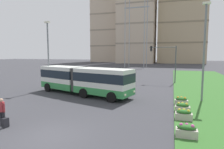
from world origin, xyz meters
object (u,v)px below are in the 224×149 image
flower_planter_2 (182,107)px  apartment_tower_westcentre (137,17)px  car_grey_wagon (93,77)px  rolling_suitcase (5,122)px  streetlight_left (48,53)px  pedestrian_crossing (2,110)px  traffic_light_far_right (166,57)px  flower_planter_1 (184,114)px  flower_planter_3 (181,101)px  apartment_tower_west (109,17)px  articulated_bus (83,80)px  flower_planter_0 (187,131)px  streetlight_median (204,48)px  apartment_tower_centre (182,15)px

flower_planter_2 → apartment_tower_westcentre: 84.27m
car_grey_wagon → flower_planter_2: bearing=-45.2°
rolling_suitcase → streetlight_left: size_ratio=0.12×
pedestrian_crossing → traffic_light_far_right: traffic_light_far_right is taller
flower_planter_1 → flower_planter_2: size_ratio=1.00×
flower_planter_3 → apartment_tower_west: size_ratio=0.02×
articulated_bus → apartment_tower_west: apartment_tower_west is taller
apartment_tower_west → traffic_light_far_right: bearing=-65.4°
flower_planter_0 → rolling_suitcase: bearing=-170.5°
streetlight_left → streetlight_median: bearing=-2.6°
pedestrian_crossing → apartment_tower_west: apartment_tower_west is taller
car_grey_wagon → flower_planter_3: bearing=-40.4°
flower_planter_3 → traffic_light_far_right: 13.87m
traffic_light_far_right → apartment_tower_westcentre: apartment_tower_westcentre is taller
rolling_suitcase → apartment_tower_centre: bearing=81.9°
articulated_bus → flower_planter_1: 11.71m
car_grey_wagon → streetlight_median: streetlight_median is taller
flower_planter_0 → apartment_tower_west: 106.73m
flower_planter_1 → apartment_tower_centre: apartment_tower_centre is taller
flower_planter_0 → flower_planter_1: size_ratio=1.00×
pedestrian_crossing → flower_planter_3: (10.91, 8.26, -0.58)m
pedestrian_crossing → car_grey_wagon: bearing=96.4°
flower_planter_1 → flower_planter_3: bearing=90.0°
car_grey_wagon → pedestrian_crossing: pedestrian_crossing is taller
flower_planter_3 → flower_planter_1: bearing=-90.0°
rolling_suitcase → apartment_tower_westcentre: apartment_tower_westcentre is taller
articulated_bus → streetlight_left: bearing=166.5°
flower_planter_1 → apartment_tower_west: apartment_tower_west is taller
flower_planter_0 → car_grey_wagon: bearing=126.3°
flower_planter_1 → car_grey_wagon: bearing=131.1°
pedestrian_crossing → flower_planter_3: bearing=37.1°
rolling_suitcase → flower_planter_3: (10.46, 8.46, 0.11)m
flower_planter_1 → rolling_suitcase: bearing=-156.3°
flower_planter_2 → streetlight_median: bearing=65.8°
flower_planter_3 → apartment_tower_westcentre: size_ratio=0.02×
flower_planter_0 → apartment_tower_centre: 93.60m
articulated_bus → streetlight_median: bearing=2.3°
rolling_suitcase → flower_planter_3: rolling_suitcase is taller
flower_planter_3 → rolling_suitcase: bearing=-141.0°
traffic_light_far_right → articulated_bus: bearing=-126.1°
rolling_suitcase → flower_planter_1: rolling_suitcase is taller
car_grey_wagon → apartment_tower_westcentre: (-5.00, 66.10, 21.78)m
apartment_tower_westcentre → flower_planter_0: bearing=-77.8°
pedestrian_crossing → streetlight_median: bearing=39.1°
rolling_suitcase → traffic_light_far_right: (8.69, 21.75, 3.64)m
flower_planter_0 → flower_planter_1: (0.00, 2.84, 0.00)m
apartment_tower_west → apartment_tower_westcentre: bearing=-34.4°
articulated_bus → flower_planter_1: (10.24, -5.55, -1.23)m
car_grey_wagon → traffic_light_far_right: bearing=10.9°
flower_planter_3 → apartment_tower_centre: (2.72, 84.04, 22.77)m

